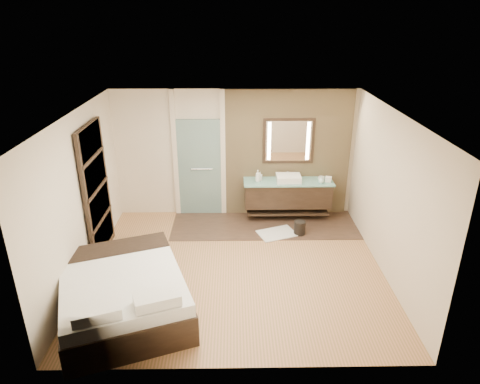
{
  "coord_description": "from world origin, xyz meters",
  "views": [
    {
      "loc": [
        -0.03,
        -6.3,
        4.13
      ],
      "look_at": [
        0.08,
        0.6,
        1.18
      ],
      "focal_mm": 32.0,
      "sensor_mm": 36.0,
      "label": 1
    }
  ],
  "objects_px": {
    "mirror_unit": "(289,141)",
    "waste_bin": "(300,228)",
    "bed": "(123,294)",
    "vanity": "(288,193)"
  },
  "relations": [
    {
      "from": "mirror_unit",
      "to": "bed",
      "type": "xyz_separation_m",
      "value": [
        -2.75,
        -3.31,
        -1.31
      ]
    },
    {
      "from": "mirror_unit",
      "to": "bed",
      "type": "distance_m",
      "value": 4.5
    },
    {
      "from": "mirror_unit",
      "to": "bed",
      "type": "bearing_deg",
      "value": -129.65
    },
    {
      "from": "mirror_unit",
      "to": "bed",
      "type": "height_order",
      "value": "mirror_unit"
    },
    {
      "from": "waste_bin",
      "to": "bed",
      "type": "bearing_deg",
      "value": -141.1
    },
    {
      "from": "vanity",
      "to": "waste_bin",
      "type": "bearing_deg",
      "value": -76.53
    },
    {
      "from": "mirror_unit",
      "to": "waste_bin",
      "type": "xyz_separation_m",
      "value": [
        0.17,
        -0.96,
        -1.51
      ]
    },
    {
      "from": "vanity",
      "to": "bed",
      "type": "bearing_deg",
      "value": -131.77
    },
    {
      "from": "bed",
      "to": "waste_bin",
      "type": "bearing_deg",
      "value": 19.24
    },
    {
      "from": "mirror_unit",
      "to": "vanity",
      "type": "bearing_deg",
      "value": -90.0
    }
  ]
}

